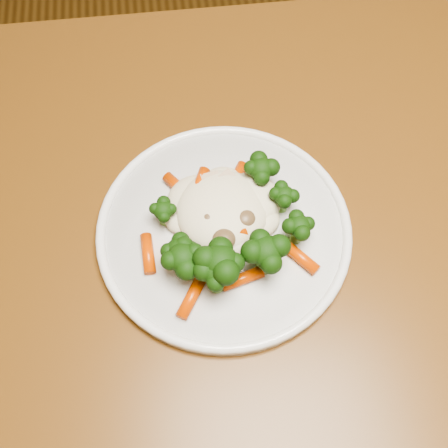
% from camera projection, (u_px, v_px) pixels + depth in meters
% --- Properties ---
extents(dining_table, '(1.23, 0.82, 0.75)m').
position_uv_depth(dining_table, '(225.00, 322.00, 0.64)').
color(dining_table, brown).
rests_on(dining_table, ground).
extents(plate, '(0.26, 0.26, 0.01)m').
position_uv_depth(plate, '(224.00, 231.00, 0.58)').
color(plate, white).
rests_on(plate, dining_table).
extents(meal, '(0.18, 0.17, 0.05)m').
position_uv_depth(meal, '(226.00, 230.00, 0.55)').
color(meal, '#F1E4C1').
rests_on(meal, plate).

